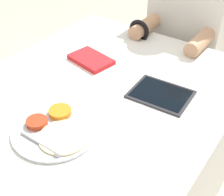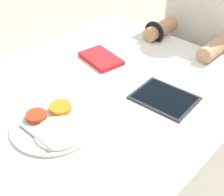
% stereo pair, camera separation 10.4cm
% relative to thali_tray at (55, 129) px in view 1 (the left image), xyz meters
% --- Properties ---
extents(dining_table, '(0.94, 1.09, 0.73)m').
position_rel_thali_tray_xyz_m(dining_table, '(-0.02, 0.27, -0.37)').
color(dining_table, silver).
rests_on(dining_table, ground_plane).
extents(thali_tray, '(0.28, 0.28, 0.03)m').
position_rel_thali_tray_xyz_m(thali_tray, '(0.00, 0.00, 0.00)').
color(thali_tray, '#B7BABF').
rests_on(thali_tray, dining_table).
extents(red_notebook, '(0.20, 0.15, 0.02)m').
position_rel_thali_tray_xyz_m(red_notebook, '(-0.18, 0.41, -0.00)').
color(red_notebook, silver).
rests_on(red_notebook, dining_table).
extents(tablet_device, '(0.23, 0.18, 0.01)m').
position_rel_thali_tray_xyz_m(tablet_device, '(0.18, 0.37, -0.00)').
color(tablet_device, '#28282D').
rests_on(tablet_device, dining_table).
extents(person_diner, '(0.39, 0.41, 1.22)m').
position_rel_thali_tray_xyz_m(person_diner, '(0.01, 0.98, -0.16)').
color(person_diner, black).
rests_on(person_diner, ground_plane).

